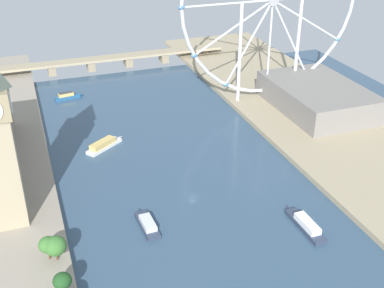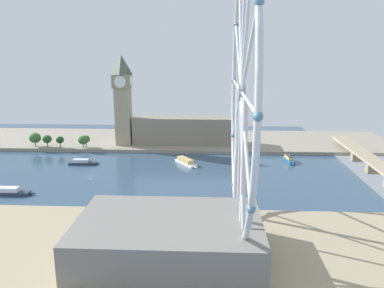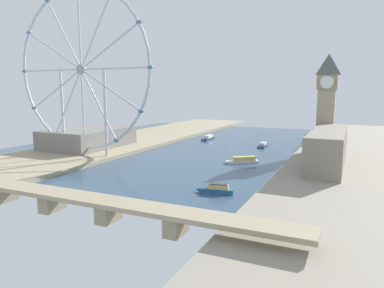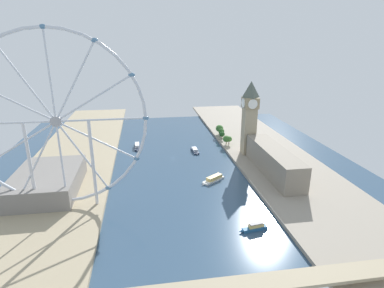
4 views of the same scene
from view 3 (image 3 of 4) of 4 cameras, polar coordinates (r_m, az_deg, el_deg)
The scene contains 13 objects.
ground_plane at distance 344.94m, azimuth 6.31°, elevation -0.52°, with size 388.30×388.30×0.00m, color #334C66.
riverbank_left at distance 327.45m, azimuth 24.73°, elevation -1.50°, with size 90.00×520.00×3.00m, color gray.
riverbank_right at distance 392.74m, azimuth -8.96°, elevation 0.77°, with size 90.00×520.00×3.00m, color tan.
clock_tower at distance 317.86m, azimuth 20.96°, elevation 6.45°, with size 16.90×16.90×81.88m.
parliament_block at distance 262.65m, azimuth 21.15°, elevation -0.56°, with size 22.00×99.52×24.67m, color gray.
tree_row_embankment at distance 378.93m, azimuth 19.07°, elevation 1.49°, with size 11.79×55.58×12.80m.
ferris_wheel at distance 299.82m, azimuth -17.51°, elevation 11.34°, with size 132.59×3.20×133.92m.
riverside_hall at distance 340.21m, azimuth -16.40°, elevation 1.00°, with size 52.85×78.71×16.82m, color gray.
river_bridge at distance 164.20m, azimuth -17.84°, elevation -8.67°, with size 200.30×12.97×9.42m.
tour_boat_0 at distance 351.85m, azimuth 11.41°, elevation -0.17°, with size 7.15×25.26×4.21m.
tour_boat_1 at distance 191.37m, azimuth 3.93°, elevation -7.32°, with size 21.49×6.83×5.41m.
tour_boat_2 at distance 396.29m, azimuth 2.66°, elevation 1.01°, with size 6.45×31.34×4.87m.
tour_boat_3 at distance 271.80m, azimuth 8.19°, elevation -2.60°, with size 25.69×20.08×4.87m.
Camera 3 is at (-107.70, 323.06, 54.92)m, focal length 32.92 mm.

